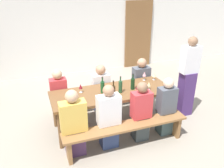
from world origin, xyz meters
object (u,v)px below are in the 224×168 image
at_px(wine_bottle_1, 120,86).
at_px(seated_guest_far_0, 59,97).
at_px(seated_guest_far_2, 141,84).
at_px(seated_guest_near_1, 109,118).
at_px(wooden_door, 138,35).
at_px(seated_guest_near_3, 166,108).
at_px(seated_guest_near_2, 141,113).
at_px(standing_host, 188,79).
at_px(tasting_table, 112,95).
at_px(bench_near, 127,129).
at_px(wine_bottle_3, 103,87).
at_px(wine_glass_2, 81,87).
at_px(wine_bottle_2, 133,84).
at_px(wine_glass_4, 149,84).
at_px(wine_glass_0, 138,87).
at_px(seated_guest_far_1, 101,91).
at_px(wine_glass_1, 154,75).
at_px(bench_far, 101,94).
at_px(wine_glass_3, 144,74).
at_px(seated_guest_near_0, 74,125).
at_px(wine_bottle_0, 113,91).

distance_m(wine_bottle_1, seated_guest_far_0, 1.28).
bearing_deg(seated_guest_far_2, seated_guest_near_1, -45.80).
height_order(wooden_door, seated_guest_near_3, wooden_door).
relative_size(seated_guest_near_2, standing_host, 0.66).
relative_size(tasting_table, bench_near, 1.05).
distance_m(wine_bottle_3, wine_glass_2, 0.40).
height_order(wine_bottle_2, seated_guest_near_3, seated_guest_near_3).
xyz_separation_m(tasting_table, wine_glass_4, (0.68, -0.17, 0.18)).
bearing_deg(wine_bottle_3, wine_glass_0, -22.33).
xyz_separation_m(bench_near, seated_guest_far_1, (-0.04, 1.28, 0.16)).
distance_m(wine_glass_1, seated_guest_near_3, 0.87).
bearing_deg(wine_bottle_2, standing_host, -2.75).
bearing_deg(wine_bottle_1, seated_guest_near_2, -66.29).
distance_m(wine_glass_0, seated_guest_far_0, 1.59).
bearing_deg(seated_guest_far_0, bench_far, 99.30).
relative_size(seated_guest_near_1, seated_guest_far_1, 1.06).
bearing_deg(seated_guest_far_0, standing_host, 75.31).
xyz_separation_m(seated_guest_near_2, seated_guest_near_3, (0.51, -0.00, 0.00)).
bearing_deg(seated_guest_near_3, standing_host, -59.01).
height_order(tasting_table, wine_glass_3, wine_glass_3).
height_order(bench_far, standing_host, standing_host).
xyz_separation_m(wine_glass_3, seated_guest_far_2, (0.08, 0.29, -0.34)).
distance_m(wine_bottle_1, wine_glass_4, 0.56).
height_order(tasting_table, seated_guest_near_3, seated_guest_near_3).
height_order(wine_glass_1, seated_guest_near_1, seated_guest_near_1).
bearing_deg(wooden_door, wine_glass_3, -113.40).
distance_m(tasting_table, seated_guest_near_1, 0.64).
height_order(wine_glass_3, seated_guest_near_0, seated_guest_near_0).
bearing_deg(wine_bottle_2, seated_guest_far_2, 50.96).
bearing_deg(wine_bottle_0, seated_guest_near_3, -21.75).
relative_size(seated_guest_near_0, seated_guest_near_2, 1.04).
height_order(seated_guest_near_0, seated_guest_far_1, seated_guest_near_0).
xyz_separation_m(bench_far, wine_glass_2, (-0.56, -0.56, 0.51)).
relative_size(wine_glass_0, seated_guest_near_3, 0.14).
bearing_deg(bench_near, wine_glass_2, 122.71).
xyz_separation_m(seated_guest_near_0, seated_guest_near_1, (0.59, 0.00, -0.00)).
relative_size(tasting_table, wine_glass_3, 12.41).
xyz_separation_m(wooden_door, seated_guest_far_0, (-2.94, -2.50, -0.52)).
bearing_deg(seated_guest_near_1, wine_glass_4, -67.22).
height_order(wine_glass_0, seated_guest_near_0, seated_guest_near_0).
height_order(wine_bottle_0, wine_bottle_3, wine_bottle_3).
height_order(tasting_table, seated_guest_far_0, seated_guest_far_0).
height_order(wooden_door, seated_guest_near_1, wooden_door).
relative_size(tasting_table, seated_guest_far_2, 2.01).
xyz_separation_m(wine_bottle_2, wine_glass_0, (0.01, -0.19, 0.00)).
xyz_separation_m(wooden_door, tasting_table, (-2.02, -3.07, -0.37)).
bearing_deg(wine_bottle_0, seated_guest_near_0, -156.16).
distance_m(seated_guest_near_0, seated_guest_near_2, 1.19).
bearing_deg(wine_glass_3, wine_glass_0, -128.05).
relative_size(wine_glass_1, seated_guest_near_3, 0.14).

